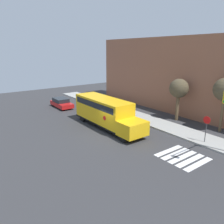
# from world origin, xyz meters

# --- Properties ---
(ground_plane) EXTENTS (60.00, 60.00, 0.00)m
(ground_plane) POSITION_xyz_m (0.00, 0.00, 0.00)
(ground_plane) COLOR #333335
(sidewalk_strip) EXTENTS (44.00, 3.00, 0.15)m
(sidewalk_strip) POSITION_xyz_m (0.00, 6.50, 0.07)
(sidewalk_strip) COLOR #9E9E99
(sidewalk_strip) RESTS_ON ground
(building_backdrop) EXTENTS (32.00, 4.00, 9.88)m
(building_backdrop) POSITION_xyz_m (0.00, 13.00, 4.94)
(building_backdrop) COLOR #935B42
(building_backdrop) RESTS_ON ground
(crosswalk_stripes) EXTENTS (3.30, 3.20, 0.01)m
(crosswalk_stripes) POSITION_xyz_m (7.37, 2.00, 0.00)
(crosswalk_stripes) COLOR white
(crosswalk_stripes) RESTS_ON ground
(school_bus) EXTENTS (9.86, 2.57, 3.15)m
(school_bus) POSITION_xyz_m (-2.16, 1.13, 1.79)
(school_bus) COLOR yellow
(school_bus) RESTS_ON ground
(parked_car) EXTENTS (4.41, 1.85, 1.36)m
(parked_car) POSITION_xyz_m (-12.95, 0.73, 0.68)
(parked_car) COLOR red
(parked_car) RESTS_ON ground
(stop_sign) EXTENTS (0.68, 0.10, 2.58)m
(stop_sign) POSITION_xyz_m (6.90, 5.82, 1.70)
(stop_sign) COLOR #38383A
(stop_sign) RESTS_ON ground
(tree_far_sidewalk) EXTENTS (2.23, 2.23, 5.01)m
(tree_far_sidewalk) POSITION_xyz_m (1.01, 9.44, 3.80)
(tree_far_sidewalk) COLOR brown
(tree_far_sidewalk) RESTS_ON ground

